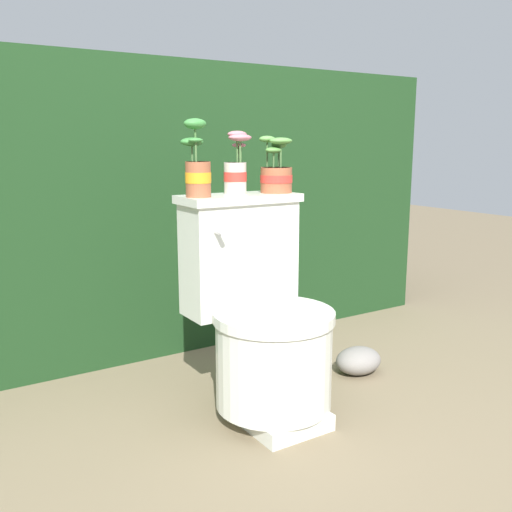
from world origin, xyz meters
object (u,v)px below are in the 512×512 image
Objects in this scene: potted_plant_midleft at (236,168)px; potted_plant_left at (197,168)px; potted_plant_middle at (276,173)px; toilet at (261,323)px; garden_stone at (358,361)px.

potted_plant_left is at bearing -170.68° from potted_plant_midleft.
potted_plant_midleft reaches higher than potted_plant_middle.
toilet is 3.45× the size of potted_plant_midleft.
garden_stone is (0.39, -0.08, -0.81)m from potted_plant_middle.
garden_stone is at bearing -10.97° from potted_plant_middle.
toilet is at bearing -89.25° from potted_plant_midleft.
garden_stone is (0.55, 0.07, -0.28)m from toilet.
toilet is 0.58m from potted_plant_midleft.
potted_plant_middle reaches higher than toilet.
toilet is 3.79× the size of garden_stone.
potted_plant_midleft is at bearing 169.11° from garden_stone.
potted_plant_left is 1.18× the size of potted_plant_midleft.
potted_plant_middle is at bearing -10.72° from potted_plant_midleft.
toilet is 0.62m from garden_stone.
potted_plant_middle is at bearing 169.03° from garden_stone.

